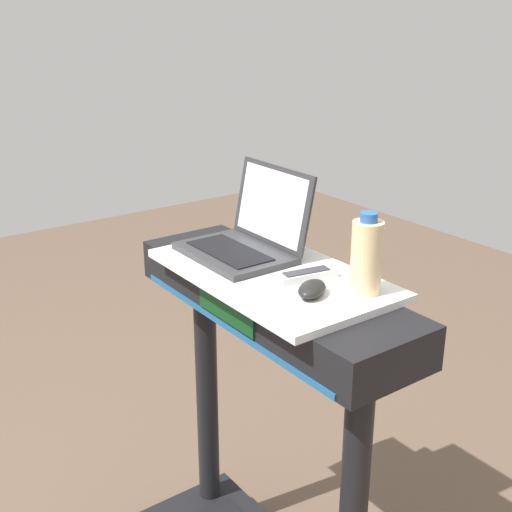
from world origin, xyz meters
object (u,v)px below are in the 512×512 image
at_px(laptop, 247,237).
at_px(computer_mouse, 312,289).
at_px(tv_remote, 306,275).
at_px(water_bottle, 366,256).

distance_m(laptop, computer_mouse, 0.33).
bearing_deg(laptop, tv_remote, -1.83).
bearing_deg(laptop, water_bottle, 6.06).
xyz_separation_m(laptop, computer_mouse, (0.33, -0.04, -0.03)).
bearing_deg(computer_mouse, laptop, 142.13).
xyz_separation_m(water_bottle, tv_remote, (-0.14, -0.06, -0.08)).
bearing_deg(tv_remote, computer_mouse, -32.41).
bearing_deg(tv_remote, laptop, -177.43).
bearing_deg(water_bottle, tv_remote, -157.26).
xyz_separation_m(laptop, water_bottle, (0.38, 0.07, 0.04)).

